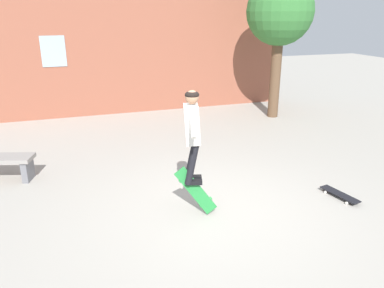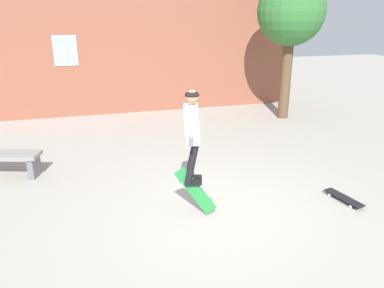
# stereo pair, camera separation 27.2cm
# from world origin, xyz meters

# --- Properties ---
(ground_plane) EXTENTS (40.00, 40.00, 0.00)m
(ground_plane) POSITION_xyz_m (0.00, 0.00, 0.00)
(ground_plane) COLOR #A39E93
(building_backdrop) EXTENTS (11.07, 0.52, 5.54)m
(building_backdrop) POSITION_xyz_m (0.02, 7.15, 2.44)
(building_backdrop) COLOR #93513D
(building_backdrop) RESTS_ON ground_plane
(tree_right) EXTENTS (1.97, 1.97, 4.16)m
(tree_right) POSITION_xyz_m (4.05, 5.04, 3.11)
(tree_right) COLOR brown
(tree_right) RESTS_ON ground_plane
(park_bench) EXTENTS (1.64, 0.89, 0.50)m
(park_bench) POSITION_xyz_m (-3.64, 2.53, 0.36)
(park_bench) COLOR gray
(park_bench) RESTS_ON ground_plane
(skater) EXTENTS (0.40, 1.16, 1.51)m
(skater) POSITION_xyz_m (-0.31, 0.10, 1.45)
(skater) COLOR silver
(skateboard_flipping) EXTENTS (0.65, 0.33, 0.80)m
(skateboard_flipping) POSITION_xyz_m (-0.28, 0.02, 0.42)
(skateboard_flipping) COLOR #237F38
(skateboard_resting) EXTENTS (0.33, 0.79, 0.08)m
(skateboard_resting) POSITION_xyz_m (2.37, -0.27, 0.07)
(skateboard_resting) COLOR black
(skateboard_resting) RESTS_ON ground_plane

